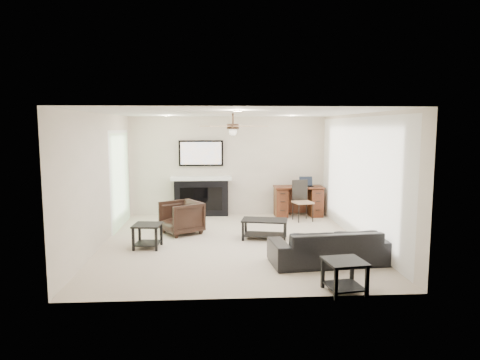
{
  "coord_description": "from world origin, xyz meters",
  "views": [
    {
      "loc": [
        -0.37,
        -8.13,
        2.25
      ],
      "look_at": [
        0.14,
        0.13,
        1.21
      ],
      "focal_mm": 32.0,
      "sensor_mm": 36.0,
      "label": 1
    }
  ],
  "objects": [
    {
      "name": "sofa",
      "position": [
        1.54,
        -1.38,
        0.29
      ],
      "size": [
        2.04,
        0.96,
        0.58
      ],
      "primitive_type": "imported",
      "rotation": [
        0.0,
        0.0,
        3.24
      ],
      "color": "black",
      "rests_on": "ground"
    },
    {
      "name": "desk_chair",
      "position": [
        1.75,
        1.82,
        0.48
      ],
      "size": [
        0.51,
        0.52,
        0.97
      ],
      "primitive_type": "cube",
      "rotation": [
        0.0,
        0.0,
        0.22
      ],
      "color": "black",
      "rests_on": "ground"
    },
    {
      "name": "desk",
      "position": [
        1.75,
        2.37,
        0.38
      ],
      "size": [
        1.22,
        0.56,
        0.76
      ],
      "primitive_type": "cube",
      "color": "#3D150F",
      "rests_on": "ground"
    },
    {
      "name": "end_table_near",
      "position": [
        1.39,
        -2.63,
        0.23
      ],
      "size": [
        0.59,
        0.59,
        0.45
      ],
      "primitive_type": "cube",
      "rotation": [
        0.0,
        0.0,
        0.14
      ],
      "color": "black",
      "rests_on": "ground"
    },
    {
      "name": "armchair",
      "position": [
        -1.06,
        0.77,
        0.34
      ],
      "size": [
        1.03,
        1.02,
        0.69
      ],
      "primitive_type": "imported",
      "rotation": [
        0.0,
        0.0,
        -1.02
      ],
      "color": "black",
      "rests_on": "ground"
    },
    {
      "name": "laptop",
      "position": [
        1.95,
        2.35,
        0.88
      ],
      "size": [
        0.33,
        0.24,
        0.23
      ],
      "primitive_type": "cube",
      "color": "black",
      "rests_on": "desk"
    },
    {
      "name": "coffee_table",
      "position": [
        0.64,
        0.22,
        0.2
      ],
      "size": [
        0.98,
        0.68,
        0.4
      ],
      "primitive_type": "cube",
      "rotation": [
        0.0,
        0.0,
        -0.21
      ],
      "color": "black",
      "rests_on": "ground"
    },
    {
      "name": "fireplace_unit",
      "position": [
        -0.69,
        2.58,
        0.95
      ],
      "size": [
        1.52,
        0.34,
        1.91
      ],
      "primitive_type": "cube",
      "color": "black",
      "rests_on": "ground"
    },
    {
      "name": "end_table_left",
      "position": [
        -1.61,
        -0.28,
        0.23
      ],
      "size": [
        0.55,
        0.55,
        0.45
      ],
      "primitive_type": "cube",
      "rotation": [
        0.0,
        0.0,
        -0.1
      ],
      "color": "black",
      "rests_on": "ground"
    },
    {
      "name": "room_shell",
      "position": [
        0.19,
        0.08,
        1.68
      ],
      "size": [
        5.5,
        5.54,
        2.52
      ],
      "color": "beige",
      "rests_on": "ground"
    }
  ]
}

